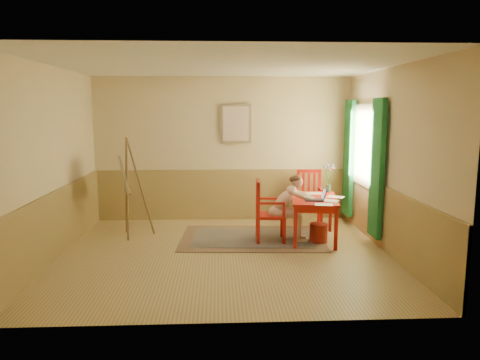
{
  "coord_description": "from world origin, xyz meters",
  "views": [
    {
      "loc": [
        -0.1,
        -6.61,
        2.17
      ],
      "look_at": [
        0.25,
        0.55,
        1.05
      ],
      "focal_mm": 33.82,
      "sensor_mm": 36.0,
      "label": 1
    }
  ],
  "objects": [
    {
      "name": "chair_back",
      "position": [
        1.62,
        1.69,
        0.52
      ],
      "size": [
        0.51,
        0.53,
        1.04
      ],
      "color": "red",
      "rests_on": "room"
    },
    {
      "name": "window",
      "position": [
        2.42,
        1.1,
        1.35
      ],
      "size": [
        0.12,
        2.01,
        2.2
      ],
      "color": "white",
      "rests_on": "room"
    },
    {
      "name": "wastebasket",
      "position": [
        1.55,
        0.54,
        0.16
      ],
      "size": [
        0.37,
        0.37,
        0.31
      ],
      "primitive_type": "cylinder",
      "rotation": [
        0.0,
        0.0,
        0.31
      ],
      "color": "#A72B1E",
      "rests_on": "room"
    },
    {
      "name": "table",
      "position": [
        1.5,
        0.69,
        0.63
      ],
      "size": [
        0.91,
        1.3,
        0.72
      ],
      "color": "red",
      "rests_on": "room"
    },
    {
      "name": "papers",
      "position": [
        1.66,
        0.59,
        0.72
      ],
      "size": [
        0.66,
        1.15,
        0.0
      ],
      "color": "white",
      "rests_on": "table"
    },
    {
      "name": "chair_left",
      "position": [
        0.71,
        0.63,
        0.51
      ],
      "size": [
        0.49,
        0.47,
        1.03
      ],
      "color": "red",
      "rests_on": "room"
    },
    {
      "name": "wall_portrait",
      "position": [
        0.25,
        2.2,
        1.9
      ],
      "size": [
        0.6,
        0.05,
        0.76
      ],
      "color": "#928056",
      "rests_on": "room"
    },
    {
      "name": "laptop",
      "position": [
        1.49,
        0.48,
        0.76
      ],
      "size": [
        0.36,
        0.23,
        0.21
      ],
      "color": "#1E2338",
      "rests_on": "table"
    },
    {
      "name": "wainscot",
      "position": [
        0.0,
        0.8,
        0.5
      ],
      "size": [
        5.0,
        4.5,
        1.0
      ],
      "color": "tan",
      "rests_on": "room"
    },
    {
      "name": "easel",
      "position": [
        -1.67,
        1.06,
        1.01
      ],
      "size": [
        0.64,
        0.77,
        1.72
      ],
      "color": "brown",
      "rests_on": "room"
    },
    {
      "name": "figure",
      "position": [
        1.05,
        0.63,
        0.62
      ],
      "size": [
        0.83,
        0.36,
        1.12
      ],
      "color": "beige",
      "rests_on": "room"
    },
    {
      "name": "vase",
      "position": [
        1.86,
        1.21,
        0.95
      ],
      "size": [
        0.24,
        0.24,
        0.51
      ],
      "color": "#3F724C",
      "rests_on": "table"
    },
    {
      "name": "room",
      "position": [
        0.0,
        0.0,
        1.4
      ],
      "size": [
        5.04,
        4.54,
        2.84
      ],
      "color": "tan",
      "rests_on": "ground"
    },
    {
      "name": "rug",
      "position": [
        0.47,
        0.82,
        0.01
      ],
      "size": [
        2.49,
        1.74,
        0.02
      ],
      "color": "#8C7251",
      "rests_on": "room"
    }
  ]
}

